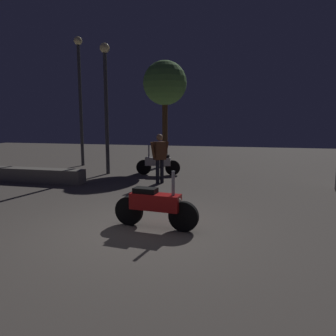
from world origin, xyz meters
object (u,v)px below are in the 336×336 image
Objects in this scene: motorcycle_red_foreground at (155,205)px; person_rider_beside at (160,154)px; streetlamp_near at (80,87)px; motorcycle_white_parked_left at (158,163)px; streetlamp_far at (106,92)px.

person_rider_beside is (-1.04, 4.19, 0.51)m from motorcycle_red_foreground.
person_rider_beside is 0.28× the size of streetlamp_near.
motorcycle_red_foreground is 4.34m from person_rider_beside.
motorcycle_red_foreground is 1.04× the size of person_rider_beside.
person_rider_beside is 6.09m from streetlamp_near.
person_rider_beside is (0.47, -1.54, 0.51)m from motorcycle_white_parked_left.
streetlamp_far reaches higher than motorcycle_red_foreground.
streetlamp_far is (-2.43, 1.35, 2.13)m from person_rider_beside.
motorcycle_red_foreground is at bearing -29.17° from person_rider_beside.
streetlamp_far reaches higher than motorcycle_white_parked_left.
person_rider_beside reaches higher than motorcycle_red_foreground.
person_rider_beside is at bearing -35.31° from streetlamp_near.
streetlamp_near reaches higher than motorcycle_red_foreground.
streetlamp_far is at bearing -162.20° from person_rider_beside.
motorcycle_white_parked_left is 3.29m from streetlamp_far.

